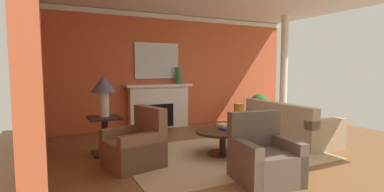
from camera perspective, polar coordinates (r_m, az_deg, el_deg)
name	(u,v)px	position (r m, az deg, el deg)	size (l,w,h in m)	color
ground_plane	(241,152)	(5.75, 9.50, -10.64)	(8.57, 8.57, 0.00)	brown
wall_fireplace	(176,71)	(8.20, -3.14, 4.91)	(7.19, 0.12, 3.03)	#C65633
wall_window	(38,73)	(4.75, -27.66, 4.02)	(0.12, 6.61, 3.03)	#C65633
crown_moulding	(177,18)	(8.24, -2.96, 14.95)	(7.19, 0.08, 0.12)	white
area_rug	(222,154)	(5.54, 5.92, -11.14)	(3.58, 2.44, 0.01)	tan
fireplace	(159,107)	(7.85, -6.41, -2.19)	(1.80, 0.35, 1.16)	white
mantel_mirror	(157,61)	(7.90, -6.81, 6.80)	(1.22, 0.04, 0.94)	silver
sofa	(288,127)	(6.81, 18.22, -5.75)	(1.01, 2.15, 0.85)	tan
armchair_near_window	(135,147)	(4.89, -10.93, -9.78)	(0.95, 0.95, 0.95)	brown
armchair_facing_fireplace	(264,159)	(4.33, 13.72, -11.86)	(0.91, 0.91, 0.95)	brown
coffee_table	(223,136)	(5.46, 5.96, -7.82)	(1.00, 1.00, 0.45)	#2D2319
side_table	(105,133)	(5.67, -16.58, -6.85)	(0.56, 0.56, 0.70)	#2D2319
table_lamp	(103,88)	(5.56, -16.80, 1.49)	(0.44, 0.44, 0.75)	beige
vase_tall_corner	(239,113)	(8.74, 9.08, -3.26)	(0.30, 0.30, 0.56)	#B7892D
vase_mantel_right	(179,76)	(7.95, -2.62, 3.98)	(0.18, 0.18, 0.45)	#33703D
book_red_cover	(226,129)	(5.46, 6.69, -6.35)	(0.19, 0.17, 0.05)	navy
book_art_folio	(223,125)	(5.56, 6.00, -5.63)	(0.20, 0.16, 0.05)	tan
potted_plant	(259,105)	(8.93, 12.92, -1.76)	(0.56, 0.56, 0.83)	#333333
column_white	(284,71)	(8.61, 17.41, 4.70)	(0.20, 0.20, 3.03)	white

